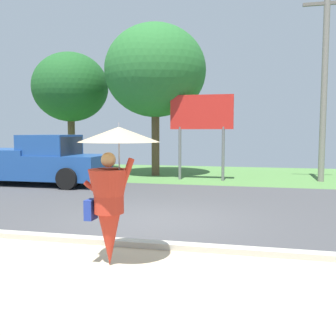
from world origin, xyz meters
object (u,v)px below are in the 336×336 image
Objects in this scene: roadside_billboard at (202,118)px; tree_center_back at (155,71)px; utility_pole at (324,82)px; pickup_truck at (39,162)px; tree_right_mid at (70,88)px; monk_pedestrian at (112,188)px.

tree_center_back reaches higher than roadside_billboard.
roadside_billboard is (-4.77, -0.63, -1.40)m from utility_pole.
pickup_truck is 1.49× the size of roadside_billboard.
roadside_billboard is at bearing -28.10° from tree_center_back.
roadside_billboard is 7.59m from tree_right_mid.
tree_center_back is at bearing 116.13° from monk_pedestrian.
tree_right_mid reaches higher than roadside_billboard.
tree_center_back reaches higher than pickup_truck.
tree_center_back is 4.90m from tree_right_mid.
monk_pedestrian is 0.28× the size of utility_pole.
roadside_billboard reaches higher than pickup_truck.
roadside_billboard is (5.79, 2.72, 1.68)m from pickup_truck.
utility_pole is 1.27× the size of tree_right_mid.
pickup_truck is 0.77× the size of tree_center_back.
monk_pedestrian is 15.14m from tree_right_mid.
tree_center_back reaches higher than tree_right_mid.
roadside_billboard is at bearing -18.30° from tree_right_mid.
pickup_truck is at bearing -162.36° from utility_pole.
utility_pole reaches higher than roadside_billboard.
tree_center_back is (-7.06, 0.59, 0.75)m from utility_pole.
tree_center_back is (-2.54, 11.82, 3.52)m from monk_pedestrian.
roadside_billboard reaches higher than monk_pedestrian.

